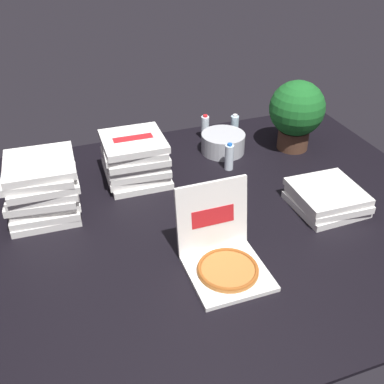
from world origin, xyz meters
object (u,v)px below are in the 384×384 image
pizza_stack_right_far (135,159)px  water_bottle_1 (234,127)px  open_pizza_box (223,254)px  water_bottle_2 (229,157)px  pizza_stack_left_far (42,188)px  potted_plant (297,112)px  ice_bucket (223,143)px  pizza_stack_left_near (327,198)px  water_bottle_0 (205,127)px

pizza_stack_right_far → water_bottle_1: (0.88, 0.34, -0.06)m
open_pizza_box → water_bottle_2: (0.44, 0.91, 0.01)m
pizza_stack_left_far → potted_plant: 1.86m
potted_plant → ice_bucket: bearing=166.5°
pizza_stack_left_far → ice_bucket: pizza_stack_left_far is taller
pizza_stack_right_far → water_bottle_2: (0.65, -0.09, -0.06)m
potted_plant → pizza_stack_left_far: bearing=-173.0°
pizza_stack_right_far → water_bottle_2: bearing=-8.0°
water_bottle_2 → pizza_stack_left_near: bearing=-59.0°
open_pizza_box → ice_bucket: 1.26m
potted_plant → open_pizza_box: bearing=-134.5°
pizza_stack_left_far → potted_plant: bearing=7.0°
pizza_stack_right_far → potted_plant: 1.24m
water_bottle_2 → potted_plant: (0.58, 0.12, 0.20)m
open_pizza_box → water_bottle_0: 1.48m
ice_bucket → water_bottle_1: water_bottle_1 is taller
pizza_stack_left_near → potted_plant: bearing=75.1°
pizza_stack_left_near → ice_bucket: (-0.32, 0.88, 0.01)m
pizza_stack_left_near → open_pizza_box: bearing=-161.2°
open_pizza_box → water_bottle_2: bearing=64.5°
pizza_stack_left_near → potted_plant: size_ratio=0.80×
pizza_stack_right_far → water_bottle_1: size_ratio=2.22×
water_bottle_1 → pizza_stack_right_far: bearing=-159.2°
pizza_stack_left_near → ice_bucket: 0.94m
pizza_stack_left_near → ice_bucket: ice_bucket is taller
pizza_stack_left_far → pizza_stack_right_far: (0.61, 0.19, -0.02)m
water_bottle_1 → water_bottle_0: bearing=162.3°
pizza_stack_left_far → ice_bucket: bearing=14.9°
water_bottle_0 → potted_plant: size_ratio=0.38×
pizza_stack_left_far → pizza_stack_right_far: size_ratio=1.02×
open_pizza_box → water_bottle_0: bearing=72.4°
pizza_stack_left_far → water_bottle_0: 1.41m
pizza_stack_left_near → water_bottle_2: size_ratio=2.10×
pizza_stack_right_far → water_bottle_2: 0.66m
ice_bucket → water_bottle_2: size_ratio=1.62×
open_pizza_box → potted_plant: (1.02, 1.04, 0.21)m
pizza_stack_right_far → ice_bucket: 0.73m
pizza_stack_left_far → water_bottle_0: size_ratio=2.26×
pizza_stack_left_near → water_bottle_0: water_bottle_0 is taller
ice_bucket → water_bottle_0: water_bottle_0 is taller
pizza_stack_left_far → open_pizza_box: bearing=-44.6°
pizza_stack_left_far → water_bottle_0: pizza_stack_left_far is taller
pizza_stack_left_near → pizza_stack_right_far: pizza_stack_right_far is taller
water_bottle_1 → water_bottle_2: 0.49m
open_pizza_box → water_bottle_0: (0.45, 1.41, 0.01)m
pizza_stack_right_far → water_bottle_0: pizza_stack_right_far is taller
pizza_stack_right_far → ice_bucket: (0.71, 0.16, -0.08)m
water_bottle_0 → open_pizza_box: bearing=-107.6°
potted_plant → pizza_stack_right_far: bearing=-178.5°
open_pizza_box → pizza_stack_right_far: 1.03m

